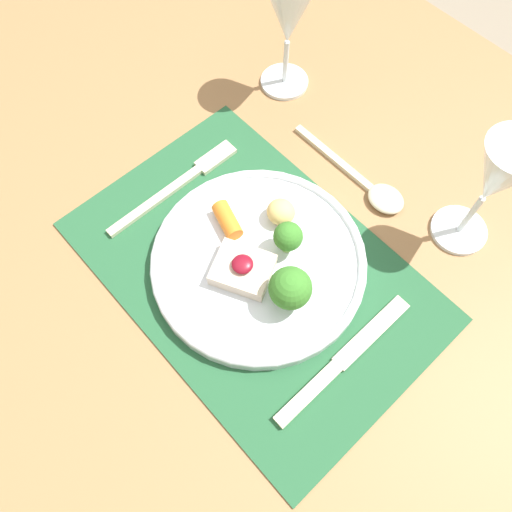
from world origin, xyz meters
TOP-DOWN VIEW (x-y plane):
  - ground_plane at (0.00, 0.00)m, footprint 8.00×8.00m
  - dining_table at (0.00, 0.00)m, footprint 1.38×1.13m
  - placemat at (0.00, 0.00)m, footprint 0.46×0.31m
  - dinner_plate at (-0.00, 0.01)m, footprint 0.27×0.27m
  - fork at (-0.16, 0.02)m, footprint 0.02×0.21m
  - knife at (0.16, -0.01)m, footprint 0.02×0.21m
  - spoon at (0.02, 0.20)m, footprint 0.20×0.04m
  - wine_glass_near at (0.14, 0.24)m, footprint 0.07×0.07m
  - wine_glass_far at (-0.21, 0.25)m, footprint 0.07×0.07m

SIDE VIEW (x-z plane):
  - ground_plane at x=0.00m, z-range 0.00..0.00m
  - dining_table at x=0.00m, z-range 0.29..1.05m
  - placemat at x=0.00m, z-range 0.75..0.76m
  - fork at x=-0.16m, z-range 0.76..0.76m
  - knife at x=0.16m, z-range 0.76..0.77m
  - spoon at x=0.02m, z-range 0.75..0.77m
  - dinner_plate at x=0.00m, z-range 0.73..0.81m
  - wine_glass_far at x=-0.21m, z-range 0.79..0.96m
  - wine_glass_near at x=0.14m, z-range 0.79..0.96m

